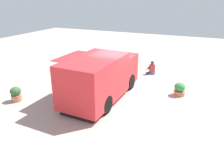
{
  "coord_description": "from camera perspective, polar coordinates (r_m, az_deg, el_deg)",
  "views": [
    {
      "loc": [
        -10.01,
        -3.85,
        4.91
      ],
      "look_at": [
        0.38,
        0.74,
        0.79
      ],
      "focal_mm": 34.21,
      "sensor_mm": 36.0,
      "label": 1
    }
  ],
  "objects": [
    {
      "name": "planter_flowering_far",
      "position": [
        11.68,
        -24.29,
        -4.73
      ],
      "size": [
        0.52,
        0.52,
        0.75
      ],
      "color": "#B77158",
      "rests_on": "ground_plane"
    },
    {
      "name": "person_customer",
      "position": [
        14.66,
        10.55,
        1.49
      ],
      "size": [
        0.72,
        0.71,
        0.9
      ],
      "color": "#344668",
      "rests_on": "ground_plane"
    },
    {
      "name": "planter_flowering_near",
      "position": [
        11.83,
        17.61,
        -3.77
      ],
      "size": [
        0.59,
        0.59,
        0.71
      ],
      "color": "#BA6F4B",
      "rests_on": "ground_plane"
    },
    {
      "name": "ground_plane",
      "position": [
        11.79,
        2.56,
        -4.7
      ],
      "size": [
        40.0,
        40.0,
        0.0
      ],
      "primitive_type": "plane",
      "color": "#B89E93"
    },
    {
      "name": "food_truck",
      "position": [
        10.75,
        -2.87,
        -0.9
      ],
      "size": [
        5.24,
        2.81,
        2.27
      ],
      "color": "red",
      "rests_on": "ground_plane"
    }
  ]
}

